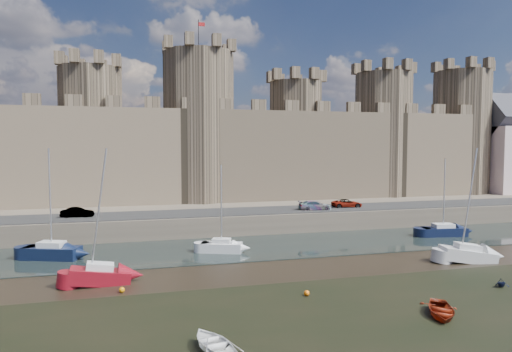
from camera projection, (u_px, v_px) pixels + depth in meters
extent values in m
plane|color=black|center=(282.00, 346.00, 25.34)|extent=(160.00, 160.00, 0.00)
cube|color=black|center=(212.00, 250.00, 48.49)|extent=(160.00, 12.00, 0.08)
cube|color=#4C443A|center=(180.00, 200.00, 83.14)|extent=(160.00, 60.00, 2.50)
cube|color=black|center=(199.00, 213.00, 57.97)|extent=(160.00, 7.00, 0.10)
cube|color=#42382B|center=(187.00, 156.00, 71.01)|extent=(100.00, 9.00, 14.00)
cylinder|color=#42382B|center=(91.00, 136.00, 67.25)|extent=(9.00, 9.00, 20.00)
cylinder|color=#42382B|center=(199.00, 127.00, 71.22)|extent=(11.00, 11.00, 23.00)
cylinder|color=black|center=(199.00, 36.00, 70.28)|extent=(0.10, 0.10, 5.00)
cube|color=maroon|center=(202.00, 24.00, 70.29)|extent=(1.00, 0.03, 0.60)
cylinder|color=#42382B|center=(296.00, 140.00, 75.42)|extent=(9.00, 9.00, 19.00)
cylinder|color=#42382B|center=(382.00, 135.00, 79.43)|extent=(10.00, 10.00, 21.00)
cylinder|color=#42382B|center=(461.00, 132.00, 83.46)|extent=(10.00, 10.00, 22.00)
cube|color=beige|center=(504.00, 160.00, 83.90)|extent=(8.50, 9.00, 12.00)
cube|color=#38383F|center=(506.00, 118.00, 83.40)|extent=(8.50, 9.05, 9.05)
imported|color=gray|center=(77.00, 213.00, 54.45)|extent=(3.85, 1.64, 1.23)
imported|color=gray|center=(315.00, 205.00, 60.76)|extent=(4.60, 2.39, 1.27)
imported|color=gray|center=(347.00, 203.00, 63.25)|extent=(4.35, 2.28, 1.17)
cube|color=black|center=(52.00, 253.00, 44.42)|extent=(5.77, 3.83, 1.17)
cube|color=silver|center=(51.00, 244.00, 44.37)|extent=(2.75, 2.20, 0.53)
cylinder|color=silver|center=(50.00, 198.00, 44.06)|extent=(0.14, 0.14, 9.60)
cube|color=silver|center=(222.00, 247.00, 47.17)|extent=(4.51, 3.00, 0.99)
cube|color=silver|center=(221.00, 241.00, 47.12)|extent=(2.15, 1.72, 0.45)
cylinder|color=silver|center=(221.00, 204.00, 46.87)|extent=(0.14, 0.14, 8.08)
cube|color=black|center=(443.00, 232.00, 55.79)|extent=(5.64, 2.85, 1.03)
cube|color=silver|center=(443.00, 225.00, 55.74)|extent=(2.58, 1.80, 0.47)
cylinder|color=silver|center=(444.00, 193.00, 55.48)|extent=(0.14, 0.14, 8.43)
cube|color=maroon|center=(100.00, 277.00, 36.50)|extent=(4.78, 2.07, 1.19)
cube|color=silver|center=(100.00, 266.00, 36.44)|extent=(2.15, 1.38, 0.54)
cylinder|color=silver|center=(99.00, 209.00, 36.13)|extent=(0.14, 0.14, 9.77)
cube|color=silver|center=(468.00, 256.00, 43.60)|extent=(5.35, 2.98, 1.19)
cube|color=silver|center=(468.00, 247.00, 43.55)|extent=(2.48, 1.81, 0.54)
cylinder|color=silver|center=(469.00, 199.00, 43.24)|extent=(0.14, 0.14, 9.72)
imported|color=silver|center=(214.00, 345.00, 24.60)|extent=(3.56, 4.12, 0.72)
imported|color=maroon|center=(441.00, 311.00, 29.62)|extent=(3.75, 4.14, 0.70)
imported|color=black|center=(501.00, 283.00, 35.78)|extent=(1.57, 1.49, 0.65)
sphere|color=orange|center=(122.00, 290.00, 34.45)|extent=(0.44, 0.44, 0.44)
sphere|color=orange|center=(307.00, 293.00, 33.68)|extent=(0.43, 0.43, 0.43)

